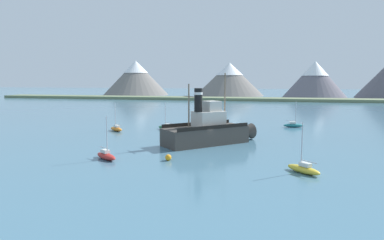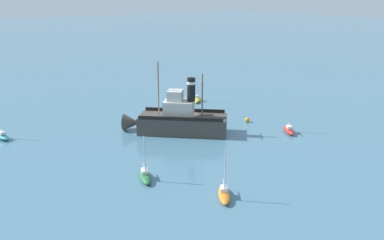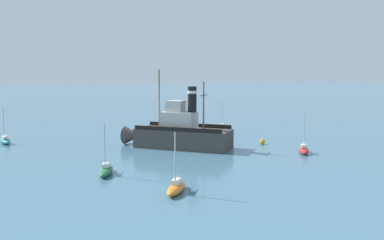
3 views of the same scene
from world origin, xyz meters
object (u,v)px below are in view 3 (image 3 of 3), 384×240
at_px(sailboat_orange, 176,187).
at_px(old_tugboat, 179,133).
at_px(mooring_buoy, 262,142).
at_px(sailboat_teal, 5,141).
at_px(sailboat_green, 106,170).
at_px(sailboat_red, 304,150).
at_px(sailboat_yellow, 222,127).

bearing_deg(sailboat_orange, old_tugboat, -24.01).
bearing_deg(sailboat_orange, mooring_buoy, -51.04).
relative_size(sailboat_teal, sailboat_green, 1.00).
xyz_separation_m(sailboat_red, sailboat_yellow, (21.25, -0.95, 0.00)).
bearing_deg(sailboat_green, sailboat_yellow, -48.85).
bearing_deg(sailboat_yellow, sailboat_green, 131.15).
xyz_separation_m(sailboat_orange, sailboat_green, (8.07, 3.70, 0.00)).
relative_size(old_tugboat, sailboat_green, 2.58).
height_order(sailboat_orange, sailboat_green, same).
xyz_separation_m(sailboat_teal, sailboat_yellow, (-0.96, -32.94, 0.00)).
height_order(old_tugboat, sailboat_teal, old_tugboat).
distance_m(sailboat_yellow, sailboat_green, 32.70).
height_order(old_tugboat, sailboat_green, old_tugboat).
bearing_deg(old_tugboat, sailboat_orange, 155.99).
bearing_deg(sailboat_red, sailboat_teal, 55.23).
xyz_separation_m(old_tugboat, mooring_buoy, (-2.60, -11.00, -1.48)).
bearing_deg(mooring_buoy, sailboat_teal, 63.94).
distance_m(sailboat_teal, sailboat_orange, 32.82).
xyz_separation_m(sailboat_teal, mooring_buoy, (-15.17, -31.02, -0.07)).
distance_m(old_tugboat, sailboat_red, 15.44).
xyz_separation_m(old_tugboat, sailboat_red, (-9.65, -11.98, -1.40)).
distance_m(old_tugboat, sailboat_yellow, 17.43).
height_order(sailboat_red, sailboat_green, same).
distance_m(sailboat_orange, mooring_buoy, 24.45).
height_order(sailboat_orange, mooring_buoy, sailboat_orange).
xyz_separation_m(sailboat_red, sailboat_teal, (22.21, 32.00, 0.00)).
xyz_separation_m(old_tugboat, sailboat_green, (-9.91, 11.70, -1.40)).
height_order(sailboat_teal, sailboat_yellow, same).
bearing_deg(mooring_buoy, sailboat_orange, 128.96).
height_order(sailboat_yellow, sailboat_orange, same).
relative_size(sailboat_teal, sailboat_orange, 1.00).
xyz_separation_m(old_tugboat, sailboat_yellow, (11.61, -12.92, -1.40)).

